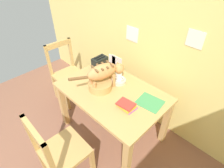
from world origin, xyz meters
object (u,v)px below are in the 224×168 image
Objects in this scene: dining_table at (112,97)px; coffee_mug at (119,77)px; saucer_bowl at (119,81)px; cat at (104,72)px; wicker_basket at (100,85)px; magazine at (150,102)px; book_stack at (126,105)px; wooden_chair_near at (68,74)px; wooden_chair_far at (60,152)px; toaster at (100,63)px.

coffee_mug is at bearing 107.97° from dining_table.
saucer_bowl is 1.50× the size of coffee_mug.
dining_table is 1.88× the size of cat.
magazine is at bearing 21.39° from wicker_basket.
book_stack is 1.33m from wooden_chair_near.
wooden_chair_near is at bearing 174.12° from wicker_basket.
wicker_basket is at bearing 107.33° from wooden_chair_far.
toaster is (-0.38, 0.04, 0.07)m from saucer_bowl.
magazine reaches higher than dining_table.
book_stack is 0.79m from wooden_chair_far.
wooden_chair_near reaches higher than saucer_bowl.
dining_table is 0.33m from book_stack.
cat is 3.35× the size of book_stack.
cat is 0.28m from saucer_bowl.
magazine is 0.28× the size of wooden_chair_near.
magazine is at bearing 97.98° from wooden_chair_near.
saucer_bowl is 0.25m from wicker_basket.
wooden_chair_near is (-1.29, 0.11, -0.29)m from book_stack.
dining_table is 0.52m from toaster.
magazine is (0.53, 0.16, -0.22)m from cat.
coffee_mug is 0.49m from magazine.
wicker_basket is (-0.07, -0.24, 0.03)m from saucer_bowl.
magazine is at bearing 29.79° from cat.
coffee_mug is 0.44m from book_stack.
wooden_chair_near reaches higher than wicker_basket.
wooden_chair_near reaches higher than magazine.
cat is 0.45m from book_stack.
wicker_basket is at bearing -105.87° from coffee_mug.
coffee_mug is 1.04m from wooden_chair_far.
coffee_mug is at bearing 74.13° from wicker_basket.
wicker_basket is (-0.07, -0.24, -0.04)m from coffee_mug.
book_stack is 0.98× the size of toaster.
saucer_bowl is 0.19× the size of wooden_chair_far.
toaster is at bearing 169.01° from magazine.
wooden_chair_near reaches higher than dining_table.
wooden_chair_far is (-0.34, -0.94, -0.26)m from magazine.
toaster reaches higher than coffee_mug.
coffee_mug is at bearing 170.09° from magazine.
coffee_mug reaches higher than book_stack.
wooden_chair_near is at bearing -160.99° from toaster.
wicker_basket reaches higher than dining_table.
dining_table is at bearing -167.23° from magazine.
dining_table is 0.46m from magazine.
saucer_bowl is 0.44m from book_stack.
wooden_chair_far is at bearing -82.07° from coffee_mug.
wooden_chair_far is (-0.21, -0.71, -0.29)m from book_stack.
toaster is 1.18m from wooden_chair_far.
toaster reaches higher than saucer_bowl.
wooden_chair_near is (-0.56, -0.19, -0.34)m from toaster.
wooden_chair_near reaches higher than book_stack.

